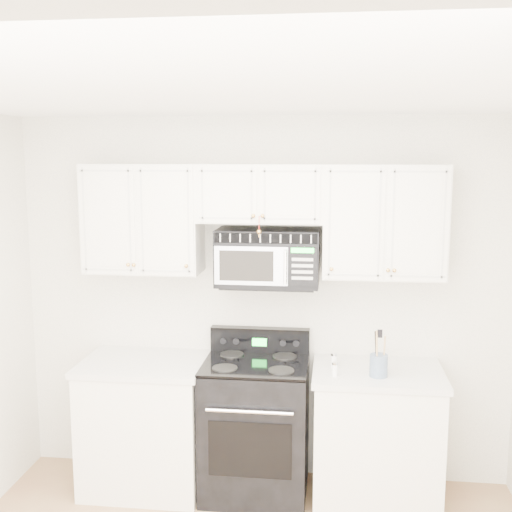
# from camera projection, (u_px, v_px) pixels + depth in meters

# --- Properties ---
(room) EXTENTS (3.51, 3.51, 2.61)m
(room) POSITION_uv_depth(u_px,v_px,m) (221.00, 387.00, 2.88)
(room) COLOR #988054
(room) RESTS_ON ground
(base_cabinet_left) EXTENTS (0.86, 0.65, 0.92)m
(base_cabinet_left) POSITION_uv_depth(u_px,v_px,m) (146.00, 428.00, 4.52)
(base_cabinet_left) COLOR silver
(base_cabinet_left) RESTS_ON ground
(base_cabinet_right) EXTENTS (0.86, 0.65, 0.92)m
(base_cabinet_right) POSITION_uv_depth(u_px,v_px,m) (376.00, 440.00, 4.33)
(base_cabinet_right) COLOR silver
(base_cabinet_right) RESTS_ON ground
(range) EXTENTS (0.71, 0.65, 1.11)m
(range) POSITION_uv_depth(u_px,v_px,m) (256.00, 425.00, 4.43)
(range) COLOR black
(range) RESTS_ON ground
(upper_cabinets) EXTENTS (2.44, 0.37, 0.75)m
(upper_cabinets) POSITION_uv_depth(u_px,v_px,m) (261.00, 214.00, 4.33)
(upper_cabinets) COLOR silver
(upper_cabinets) RESTS_ON ground
(microwave) EXTENTS (0.70, 0.40, 0.38)m
(microwave) POSITION_uv_depth(u_px,v_px,m) (268.00, 257.00, 4.36)
(microwave) COLOR black
(microwave) RESTS_ON ground
(utensil_crock) EXTENTS (0.12, 0.12, 0.31)m
(utensil_crock) POSITION_uv_depth(u_px,v_px,m) (379.00, 365.00, 4.12)
(utensil_crock) COLOR slate
(utensil_crock) RESTS_ON base_cabinet_right
(shaker_salt) EXTENTS (0.04, 0.04, 0.09)m
(shaker_salt) POSITION_uv_depth(u_px,v_px,m) (335.00, 369.00, 4.13)
(shaker_salt) COLOR white
(shaker_salt) RESTS_ON base_cabinet_right
(shaker_pepper) EXTENTS (0.04, 0.04, 0.10)m
(shaker_pepper) POSITION_uv_depth(u_px,v_px,m) (334.00, 360.00, 4.28)
(shaker_pepper) COLOR white
(shaker_pepper) RESTS_ON base_cabinet_right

